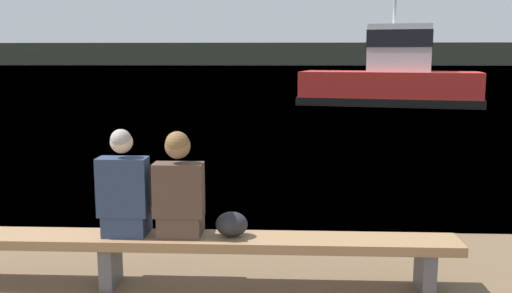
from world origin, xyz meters
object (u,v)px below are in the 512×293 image
at_px(person_right, 179,190).
at_px(shopping_bag, 232,224).
at_px(person_left, 124,191).
at_px(bench_main, 110,244).
at_px(tugboat_red, 392,80).

bearing_deg(person_right, shopping_bag, 1.56).
distance_m(person_left, shopping_bag, 1.01).
xyz_separation_m(bench_main, shopping_bag, (1.12, 0.02, 0.20)).
height_order(person_right, tugboat_red, tugboat_red).
xyz_separation_m(person_left, person_right, (0.50, -0.00, 0.01)).
height_order(person_left, tugboat_red, tugboat_red).
bearing_deg(bench_main, person_left, 1.89).
distance_m(bench_main, tugboat_red, 20.88).
relative_size(shopping_bag, tugboat_red, 0.04).
relative_size(bench_main, person_right, 6.55).
bearing_deg(shopping_bag, person_left, -179.32).
height_order(bench_main, shopping_bag, shopping_bag).
xyz_separation_m(person_right, shopping_bag, (0.47, 0.01, -0.31)).
bearing_deg(tugboat_red, shopping_bag, 178.54).
relative_size(person_left, person_right, 1.02).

